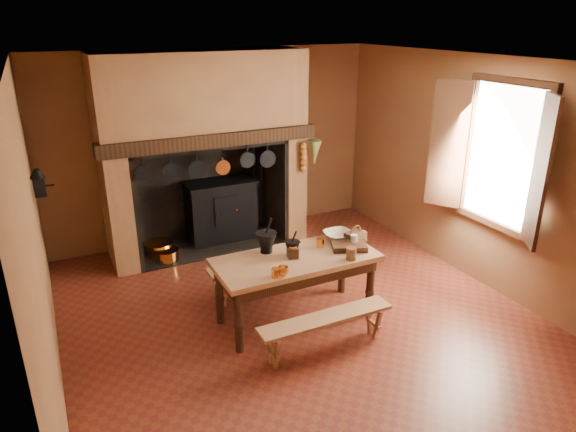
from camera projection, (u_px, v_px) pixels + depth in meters
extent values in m
plane|color=#602A17|center=(297.00, 316.00, 5.88)|extent=(5.50, 5.50, 0.00)
plane|color=silver|center=(299.00, 62.00, 4.86)|extent=(5.50, 5.50, 0.00)
cube|color=olive|center=(214.00, 146.00, 7.67)|extent=(5.00, 0.02, 2.80)
cube|color=olive|center=(36.00, 244.00, 4.35)|extent=(0.02, 5.50, 2.80)
cube|color=olive|center=(476.00, 171.00, 6.39)|extent=(0.02, 5.50, 2.80)
cube|color=olive|center=(507.00, 339.00, 3.07)|extent=(5.00, 0.02, 2.80)
cube|color=olive|center=(111.00, 165.00, 6.66)|extent=(0.30, 0.90, 2.80)
cube|color=olive|center=(285.00, 145.00, 7.68)|extent=(0.30, 0.90, 2.80)
cube|color=olive|center=(201.00, 96.00, 6.88)|extent=(2.20, 0.90, 1.20)
cube|color=black|center=(212.00, 140.00, 6.73)|extent=(2.95, 0.22, 0.18)
cube|color=black|center=(198.00, 187.00, 7.74)|extent=(2.20, 0.06, 1.60)
cube|color=black|center=(210.00, 245.00, 7.68)|extent=(2.20, 0.90, 0.02)
cube|color=black|center=(221.00, 212.00, 7.75)|extent=(1.00, 0.50, 0.90)
cube|color=black|center=(220.00, 182.00, 7.56)|extent=(1.04, 0.54, 0.04)
cube|color=black|center=(226.00, 211.00, 7.49)|extent=(0.35, 0.02, 0.45)
cylinder|color=black|center=(253.00, 156.00, 7.68)|extent=(0.10, 0.10, 0.70)
cylinder|color=orange|center=(217.00, 213.00, 7.41)|extent=(0.03, 0.03, 0.03)
cylinder|color=orange|center=(237.00, 210.00, 7.54)|extent=(0.03, 0.03, 0.03)
cylinder|color=orange|center=(159.00, 249.00, 7.34)|extent=(0.40, 0.40, 0.20)
cylinder|color=orange|center=(167.00, 256.00, 7.15)|extent=(0.34, 0.34, 0.18)
cube|color=black|center=(144.00, 250.00, 7.35)|extent=(0.18, 0.18, 0.16)
cone|color=#5E6630|center=(314.00, 152.00, 7.36)|extent=(0.20, 0.20, 0.35)
cube|color=white|center=(504.00, 155.00, 5.94)|extent=(0.02, 1.00, 1.60)
cube|color=#3E2013|center=(514.00, 81.00, 5.63)|extent=(0.08, 1.16, 0.08)
cube|color=#3E2013|center=(492.00, 223.00, 6.24)|extent=(0.08, 1.16, 0.08)
cube|color=#3E2013|center=(540.00, 173.00, 5.28)|extent=(0.29, 0.39, 1.60)
cube|color=#3E2013|center=(448.00, 145.00, 6.42)|extent=(0.29, 0.39, 1.60)
cube|color=black|center=(39.00, 187.00, 5.66)|extent=(0.12, 0.12, 0.22)
cone|color=black|center=(37.00, 174.00, 5.60)|extent=(0.16, 0.16, 0.10)
cylinder|color=black|center=(48.00, 185.00, 5.70)|extent=(0.12, 0.02, 0.02)
cube|color=#A6784C|center=(296.00, 260.00, 5.56)|extent=(1.78, 0.79, 0.06)
cube|color=#3E2013|center=(296.00, 268.00, 5.60)|extent=(1.66, 0.67, 0.14)
cylinder|color=#3E2013|center=(239.00, 321.00, 5.13)|extent=(0.09, 0.09, 0.71)
cylinder|color=#3E2013|center=(370.00, 287.00, 5.78)|extent=(0.09, 0.09, 0.71)
cylinder|color=#3E2013|center=(219.00, 294.00, 5.63)|extent=(0.09, 0.09, 0.71)
cylinder|color=#3E2013|center=(342.00, 266.00, 6.28)|extent=(0.09, 0.09, 0.71)
cube|color=#A6784C|center=(326.00, 318.00, 5.13)|extent=(1.44, 0.25, 0.04)
cube|color=#A6784C|center=(272.00, 262.00, 6.23)|extent=(1.58, 0.28, 0.04)
cylinder|color=black|center=(266.00, 250.00, 5.67)|extent=(0.14, 0.14, 0.04)
cone|color=black|center=(266.00, 241.00, 5.62)|extent=(0.23, 0.23, 0.19)
cylinder|color=black|center=(268.00, 226.00, 5.58)|extent=(0.09, 0.04, 0.19)
cylinder|color=black|center=(292.00, 254.00, 5.59)|extent=(0.10, 0.10, 0.03)
cone|color=black|center=(292.00, 247.00, 5.56)|extent=(0.17, 0.17, 0.14)
cylinder|color=black|center=(294.00, 237.00, 5.52)|extent=(0.07, 0.04, 0.14)
cube|color=#3E2013|center=(293.00, 253.00, 5.53)|extent=(0.13, 0.13, 0.11)
cylinder|color=orange|center=(293.00, 247.00, 5.50)|extent=(0.08, 0.08, 0.03)
cylinder|color=black|center=(296.00, 243.00, 5.51)|extent=(0.10, 0.04, 0.03)
cylinder|color=orange|center=(275.00, 273.00, 5.11)|extent=(0.09, 0.09, 0.10)
cylinder|color=orange|center=(320.00, 243.00, 5.78)|extent=(0.12, 0.12, 0.10)
imported|color=#B7AE8D|center=(338.00, 235.00, 6.00)|extent=(0.35, 0.35, 0.08)
cylinder|color=brown|center=(351.00, 254.00, 5.47)|extent=(0.13, 0.13, 0.14)
cylinder|color=beige|center=(354.00, 241.00, 5.79)|extent=(0.08, 0.08, 0.14)
cube|color=#512918|center=(355.00, 237.00, 5.89)|extent=(0.26, 0.22, 0.13)
torus|color=#512918|center=(355.00, 232.00, 5.87)|extent=(0.18, 0.07, 0.18)
cube|color=#3E2013|center=(349.00, 246.00, 5.75)|extent=(0.46, 0.40, 0.07)
imported|color=orange|center=(283.00, 271.00, 5.15)|extent=(0.12, 0.12, 0.09)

